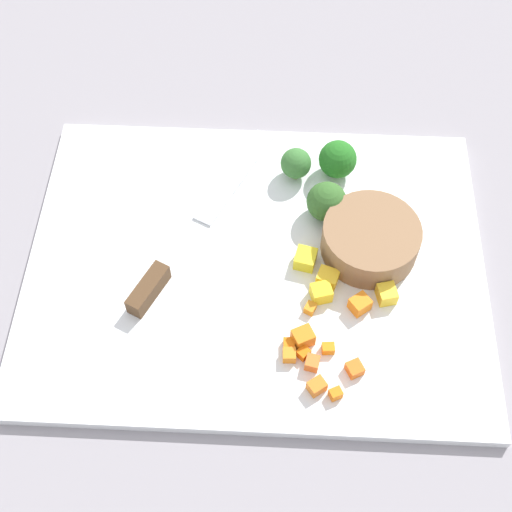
{
  "coord_description": "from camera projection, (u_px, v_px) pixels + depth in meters",
  "views": [
    {
      "loc": [
        0.02,
        -0.39,
        0.64
      ],
      "look_at": [
        0.0,
        0.0,
        0.02
      ],
      "focal_mm": 48.96,
      "sensor_mm": 36.0,
      "label": 1
    }
  ],
  "objects": [
    {
      "name": "carrot_dice_9",
      "position": [
        289.0,
        355.0,
        0.68
      ],
      "size": [
        0.01,
        0.01,
        0.01
      ],
      "primitive_type": "cube",
      "rotation": [
        0.0,
        0.0,
        1.62
      ],
      "color": "orange",
      "rests_on": "cutting_board"
    },
    {
      "name": "pepper_dice_0",
      "position": [
        387.0,
        294.0,
        0.71
      ],
      "size": [
        0.02,
        0.02,
        0.02
      ],
      "primitive_type": "cube",
      "rotation": [
        0.0,
        0.0,
        0.24
      ],
      "color": "yellow",
      "rests_on": "cutting_board"
    },
    {
      "name": "carrot_dice_4",
      "position": [
        336.0,
        394.0,
        0.65
      ],
      "size": [
        0.01,
        0.01,
        0.01
      ],
      "primitive_type": "cube",
      "rotation": [
        0.0,
        0.0,
        2.03
      ],
      "color": "orange",
      "rests_on": "cutting_board"
    },
    {
      "name": "carrot_dice_3",
      "position": [
        289.0,
        345.0,
        0.68
      ],
      "size": [
        0.01,
        0.01,
        0.01
      ],
      "primitive_type": "cube",
      "rotation": [
        0.0,
        0.0,
        1.63
      ],
      "color": "orange",
      "rests_on": "cutting_board"
    },
    {
      "name": "carrot_dice_0",
      "position": [
        303.0,
        337.0,
        0.68
      ],
      "size": [
        0.03,
        0.02,
        0.02
      ],
      "primitive_type": "cube",
      "rotation": [
        0.0,
        0.0,
        0.47
      ],
      "color": "orange",
      "rests_on": "cutting_board"
    },
    {
      "name": "pepper_dice_3",
      "position": [
        321.0,
        293.0,
        0.71
      ],
      "size": [
        0.02,
        0.02,
        0.02
      ],
      "primitive_type": "cube",
      "rotation": [
        0.0,
        0.0,
        0.28
      ],
      "color": "yellow",
      "rests_on": "cutting_board"
    },
    {
      "name": "ground_plane",
      "position": [
        256.0,
        267.0,
        0.75
      ],
      "size": [
        4.0,
        4.0,
        0.0
      ],
      "primitive_type": "plane",
      "color": "gray"
    },
    {
      "name": "carrot_dice_6",
      "position": [
        360.0,
        304.0,
        0.7
      ],
      "size": [
        0.03,
        0.02,
        0.02
      ],
      "primitive_type": "cube",
      "rotation": [
        0.0,
        0.0,
        0.64
      ],
      "color": "orange",
      "rests_on": "cutting_board"
    },
    {
      "name": "broccoli_floret_2",
      "position": [
        296.0,
        164.0,
        0.79
      ],
      "size": [
        0.03,
        0.03,
        0.04
      ],
      "color": "#8AAD5F",
      "rests_on": "cutting_board"
    },
    {
      "name": "cutting_board",
      "position": [
        256.0,
        264.0,
        0.75
      ],
      "size": [
        0.48,
        0.37,
        0.01
      ],
      "primitive_type": "cube",
      "color": "white",
      "rests_on": "ground_plane"
    },
    {
      "name": "carrot_dice_5",
      "position": [
        303.0,
        353.0,
        0.68
      ],
      "size": [
        0.02,
        0.02,
        0.01
      ],
      "primitive_type": "cube",
      "rotation": [
        0.0,
        0.0,
        0.83
      ],
      "color": "orange",
      "rests_on": "cutting_board"
    },
    {
      "name": "prep_bowl",
      "position": [
        370.0,
        239.0,
        0.73
      ],
      "size": [
        0.1,
        0.1,
        0.04
      ],
      "primitive_type": "cylinder",
      "color": "#8C6544",
      "rests_on": "cutting_board"
    },
    {
      "name": "carrot_dice_7",
      "position": [
        317.0,
        386.0,
        0.66
      ],
      "size": [
        0.02,
        0.02,
        0.01
      ],
      "primitive_type": "cube",
      "rotation": [
        0.0,
        0.0,
        2.19
      ],
      "color": "orange",
      "rests_on": "cutting_board"
    },
    {
      "name": "broccoli_floret_1",
      "position": [
        338.0,
        160.0,
        0.79
      ],
      "size": [
        0.04,
        0.04,
        0.05
      ],
      "color": "#83B159",
      "rests_on": "cutting_board"
    },
    {
      "name": "chef_knife",
      "position": [
        179.0,
        249.0,
        0.74
      ],
      "size": [
        0.14,
        0.26,
        0.02
      ],
      "rotation": [
        0.0,
        0.0,
        1.11
      ],
      "color": "silver",
      "rests_on": "cutting_board"
    },
    {
      "name": "pepper_dice_1",
      "position": [
        328.0,
        278.0,
        0.72
      ],
      "size": [
        0.03,
        0.02,
        0.02
      ],
      "primitive_type": "cube",
      "rotation": [
        0.0,
        0.0,
        2.81
      ],
      "color": "yellow",
      "rests_on": "cutting_board"
    },
    {
      "name": "broccoli_floret_0",
      "position": [
        327.0,
        202.0,
        0.75
      ],
      "size": [
        0.04,
        0.04,
        0.05
      ],
      "color": "#97B169",
      "rests_on": "cutting_board"
    },
    {
      "name": "carrot_dice_1",
      "position": [
        328.0,
        348.0,
        0.68
      ],
      "size": [
        0.01,
        0.01,
        0.01
      ],
      "primitive_type": "cube",
      "rotation": [
        0.0,
        0.0,
        1.65
      ],
      "color": "orange",
      "rests_on": "cutting_board"
    },
    {
      "name": "carrot_dice_8",
      "position": [
        310.0,
        308.0,
        0.7
      ],
      "size": [
        0.01,
        0.01,
        0.01
      ],
      "primitive_type": "cube",
      "rotation": [
        0.0,
        0.0,
        2.7
      ],
      "color": "orange",
      "rests_on": "cutting_board"
    },
    {
      "name": "carrot_dice_10",
      "position": [
        312.0,
        363.0,
        0.67
      ],
      "size": [
        0.02,
        0.02,
        0.01
      ],
      "primitive_type": "cube",
      "rotation": [
        0.0,
        0.0,
        1.35
      ],
      "color": "orange",
      "rests_on": "cutting_board"
    },
    {
      "name": "carrot_dice_2",
      "position": [
        355.0,
        369.0,
        0.67
      ],
      "size": [
        0.02,
        0.02,
        0.01
      ],
      "primitive_type": "cube",
      "rotation": [
        0.0,
        0.0,
        2.04
      ],
      "color": "orange",
      "rests_on": "cutting_board"
    },
    {
      "name": "pepper_dice_2",
      "position": [
        305.0,
        261.0,
        0.73
      ],
      "size": [
        0.03,
        0.03,
        0.02
      ],
      "primitive_type": "cube",
      "rotation": [
        0.0,
        0.0,
        1.34
      ],
      "color": "yellow",
      "rests_on": "cutting_board"
    }
  ]
}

